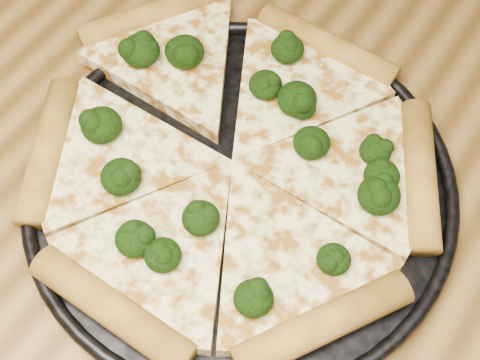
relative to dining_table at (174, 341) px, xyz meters
The scene contains 4 objects.
dining_table is the anchor object (origin of this frame).
pizza_pan 0.15m from the dining_table, 93.90° to the left, with size 0.36×0.36×0.02m.
pizza 0.17m from the dining_table, 101.76° to the left, with size 0.38×0.34×0.03m.
broccoli_florets 0.19m from the dining_table, 101.94° to the left, with size 0.28×0.26×0.03m.
Camera 1 is at (0.15, -0.13, 1.25)m, focal length 51.40 mm.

